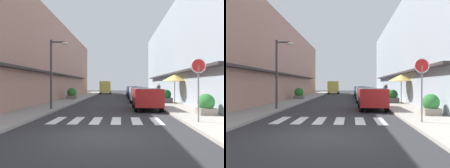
% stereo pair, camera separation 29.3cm
% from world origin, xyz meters
% --- Properties ---
extents(ground_plane, '(89.27, 89.27, 0.00)m').
position_xyz_m(ground_plane, '(0.00, 16.23, 0.00)').
color(ground_plane, '#2B2B2D').
extents(sidewalk_left, '(2.48, 56.81, 0.12)m').
position_xyz_m(sidewalk_left, '(-4.72, 16.23, 0.06)').
color(sidewalk_left, gray).
rests_on(sidewalk_left, ground_plane).
extents(sidewalk_right, '(2.48, 56.81, 0.12)m').
position_xyz_m(sidewalk_right, '(4.72, 16.23, 0.06)').
color(sidewalk_right, '#9E998E').
rests_on(sidewalk_right, ground_plane).
extents(building_row_left, '(5.50, 38.52, 8.68)m').
position_xyz_m(building_row_left, '(-8.45, 17.26, 4.34)').
color(building_row_left, '#A87A6B').
rests_on(building_row_left, ground_plane).
extents(building_row_right, '(5.50, 38.52, 9.97)m').
position_xyz_m(building_row_right, '(8.45, 17.26, 4.98)').
color(building_row_right, '#939EA8').
rests_on(building_row_right, ground_plane).
extents(crosswalk, '(5.20, 2.20, 0.01)m').
position_xyz_m(crosswalk, '(-0.00, 3.32, 0.01)').
color(crosswalk, silver).
rests_on(crosswalk, ground_plane).
extents(parked_car_near, '(1.82, 4.07, 1.47)m').
position_xyz_m(parked_car_near, '(2.43, 8.13, 0.92)').
color(parked_car_near, maroon).
rests_on(parked_car_near, ground_plane).
extents(parked_car_mid, '(1.83, 4.14, 1.47)m').
position_xyz_m(parked_car_mid, '(2.43, 14.66, 0.92)').
color(parked_car_mid, silver).
rests_on(parked_car_mid, ground_plane).
extents(parked_car_far, '(1.82, 4.08, 1.47)m').
position_xyz_m(parked_car_far, '(2.43, 21.07, 0.92)').
color(parked_car_far, navy).
rests_on(parked_car_far, ground_plane).
extents(parked_car_distant, '(1.82, 4.32, 1.47)m').
position_xyz_m(parked_car_distant, '(2.43, 27.46, 0.92)').
color(parked_car_distant, navy).
rests_on(parked_car_distant, ground_plane).
extents(delivery_van, '(2.10, 5.44, 2.37)m').
position_xyz_m(delivery_van, '(-2.28, 35.45, 1.41)').
color(delivery_van, '#D8CC4C').
rests_on(delivery_van, ground_plane).
extents(round_street_sign, '(0.65, 0.07, 2.74)m').
position_xyz_m(round_street_sign, '(4.04, 2.46, 2.22)').
color(round_street_sign, slate).
rests_on(round_street_sign, sidewalk_right).
extents(street_lamp, '(1.19, 0.28, 4.57)m').
position_xyz_m(street_lamp, '(-3.71, 7.30, 2.97)').
color(street_lamp, '#38383D').
rests_on(street_lamp, sidewalk_left).
extents(cafe_umbrella, '(2.21, 2.21, 2.47)m').
position_xyz_m(cafe_umbrella, '(5.32, 12.26, 2.30)').
color(cafe_umbrella, '#262626').
rests_on(cafe_umbrella, sidewalk_right).
extents(planter_corner, '(0.89, 0.89, 1.11)m').
position_xyz_m(planter_corner, '(5.24, 4.82, 0.65)').
color(planter_corner, gray).
rests_on(planter_corner, sidewalk_right).
extents(planter_midblock, '(0.98, 0.98, 1.18)m').
position_xyz_m(planter_midblock, '(4.69, 12.77, 0.66)').
color(planter_midblock, '#4C4C4C').
rests_on(planter_midblock, sidewalk_right).
extents(planter_far, '(1.05, 1.05, 1.26)m').
position_xyz_m(planter_far, '(-4.82, 17.55, 0.71)').
color(planter_far, slate).
rests_on(planter_far, sidewalk_left).
extents(pedestrian_walking_near, '(0.34, 0.34, 1.72)m').
position_xyz_m(pedestrian_walking_near, '(4.79, 17.19, 1.02)').
color(pedestrian_walking_near, '#282B33').
rests_on(pedestrian_walking_near, sidewalk_right).
extents(pedestrian_walking_far, '(0.34, 0.34, 1.59)m').
position_xyz_m(pedestrian_walking_far, '(4.68, 17.39, 0.95)').
color(pedestrian_walking_far, '#282B33').
rests_on(pedestrian_walking_far, sidewalk_right).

